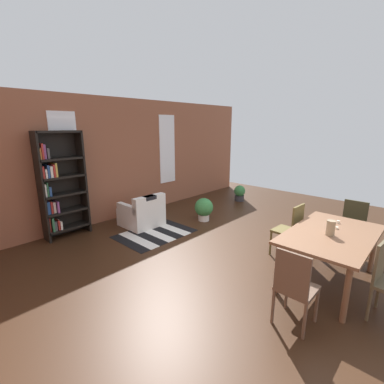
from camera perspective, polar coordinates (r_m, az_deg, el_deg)
The scene contains 16 objects.
ground_plane at distance 4.69m, azimuth 15.25°, elevation -15.08°, with size 10.42×10.42×0.00m, color #382113.
back_wall_brick at distance 6.89m, azimuth -14.38°, elevation 6.83°, with size 9.01×0.12×2.87m, color #91553C.
window_pane_0 at distance 6.17m, azimuth -25.12°, elevation 6.51°, with size 0.55×0.02×1.87m, color white.
window_pane_1 at distance 7.67m, azimuth -5.26°, elevation 8.96°, with size 0.55×0.02×1.87m, color white.
dining_table at distance 4.35m, azimuth 27.39°, elevation -8.71°, with size 1.73×1.04×0.76m.
vase_on_table at distance 4.19m, azimuth 27.28°, elevation -6.77°, with size 0.12×0.12×0.21m, color #998466.
tealight_candle_0 at distance 4.51m, azimuth 28.30°, elevation -6.70°, with size 0.04×0.04×0.03m, color silver.
tealight_candle_1 at distance 4.77m, azimuth 28.53°, elevation -5.59°, with size 0.04×0.04×0.04m, color silver.
dining_chair_head_left at distance 3.35m, azimuth 20.89°, elevation -18.06°, with size 0.40×0.40×0.95m.
dining_chair_head_right at distance 5.55m, azimuth 30.75°, elevation -6.21°, with size 0.40×0.40×0.95m.
dining_chair_far_right at distance 4.97m, azimuth 20.12°, elevation -7.28°, with size 0.42×0.42×0.95m.
bookshelf_tall at distance 5.97m, azimuth -26.31°, elevation 1.17°, with size 0.87×0.33×2.14m.
armchair_white at distance 6.26m, azimuth -10.45°, elevation -4.56°, with size 0.81×0.81×0.75m.
potted_plant_by_shelf at distance 6.47m, azimuth 2.52°, elevation -3.48°, with size 0.44×0.44×0.55m.
potted_plant_corner at distance 8.29m, azimuth 10.03°, elevation -0.17°, with size 0.34×0.34×0.47m.
striped_rug at distance 5.84m, azimuth -7.83°, elevation -8.69°, with size 1.54×1.09×0.01m.
Camera 1 is at (-3.71, -1.81, 2.24)m, focal length 25.20 mm.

